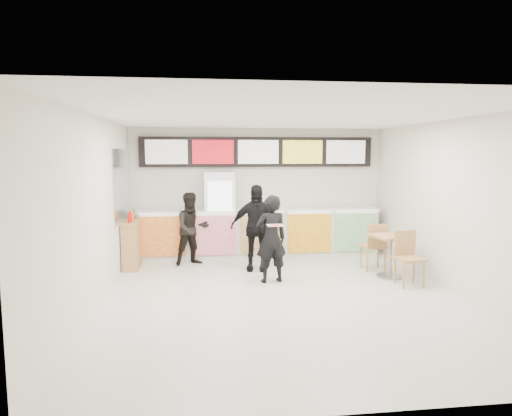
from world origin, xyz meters
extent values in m
plane|color=beige|center=(0.00, 0.00, 0.00)|extent=(7.00, 7.00, 0.00)
plane|color=white|center=(0.00, 0.00, 3.00)|extent=(7.00, 7.00, 0.00)
plane|color=silver|center=(0.00, 3.50, 1.50)|extent=(6.00, 0.00, 6.00)
plane|color=silver|center=(-3.00, 0.00, 1.50)|extent=(0.00, 7.00, 7.00)
plane|color=silver|center=(3.00, 0.00, 1.50)|extent=(0.00, 7.00, 7.00)
cube|color=silver|center=(0.00, 3.10, 0.55)|extent=(5.50, 0.70, 1.10)
cube|color=silver|center=(0.00, 3.10, 1.12)|extent=(5.56, 0.76, 0.04)
cube|color=red|center=(-2.20, 2.72, 0.61)|extent=(0.99, 0.02, 0.90)
cube|color=#CF2E93|center=(-1.10, 2.72, 0.61)|extent=(0.99, 0.02, 0.90)
cube|color=brown|center=(0.00, 2.72, 0.61)|extent=(0.99, 0.02, 0.90)
cube|color=yellow|center=(1.10, 2.72, 0.61)|extent=(0.99, 0.02, 0.90)
cube|color=green|center=(2.20, 2.72, 0.61)|extent=(0.99, 0.02, 0.90)
cube|color=black|center=(0.00, 3.42, 2.45)|extent=(5.50, 0.12, 0.70)
cube|color=beige|center=(-2.12, 3.35, 2.45)|extent=(0.95, 0.02, 0.55)
cube|color=red|center=(-1.06, 3.35, 2.45)|extent=(0.95, 0.02, 0.55)
cube|color=white|center=(0.00, 3.35, 2.45)|extent=(0.95, 0.02, 0.55)
cube|color=yellow|center=(1.06, 3.35, 2.45)|extent=(0.95, 0.02, 0.55)
cube|color=silver|center=(2.12, 3.35, 2.45)|extent=(0.95, 0.02, 0.55)
cube|color=white|center=(-0.93, 3.12, 1.00)|extent=(0.70, 0.65, 2.00)
cube|color=white|center=(-0.93, 2.78, 1.05)|extent=(0.54, 0.02, 1.50)
cylinder|color=#248718|center=(-1.14, 2.82, 0.45)|extent=(0.07, 0.07, 0.22)
cylinder|color=orange|center=(-1.00, 2.82, 0.45)|extent=(0.07, 0.07, 0.22)
cylinder|color=red|center=(-0.86, 2.82, 0.45)|extent=(0.07, 0.07, 0.22)
cylinder|color=#172DB3|center=(-0.72, 2.82, 0.45)|extent=(0.07, 0.07, 0.22)
cylinder|color=orange|center=(-1.14, 2.82, 0.83)|extent=(0.07, 0.07, 0.22)
cylinder|color=red|center=(-1.00, 2.82, 0.83)|extent=(0.07, 0.07, 0.22)
cylinder|color=#172DB3|center=(-0.86, 2.82, 0.83)|extent=(0.07, 0.07, 0.22)
cylinder|color=#248718|center=(-0.72, 2.82, 0.83)|extent=(0.07, 0.07, 0.22)
cylinder|color=red|center=(-1.14, 2.82, 1.21)|extent=(0.07, 0.07, 0.22)
cylinder|color=#172DB3|center=(-1.00, 2.82, 1.21)|extent=(0.07, 0.07, 0.22)
cylinder|color=#248718|center=(-0.86, 2.82, 1.21)|extent=(0.07, 0.07, 0.22)
cylinder|color=orange|center=(-0.72, 2.82, 1.21)|extent=(0.07, 0.07, 0.22)
cylinder|color=#172DB3|center=(-1.14, 2.82, 1.59)|extent=(0.07, 0.07, 0.22)
cylinder|color=#248718|center=(-1.00, 2.82, 1.59)|extent=(0.07, 0.07, 0.22)
cylinder|color=orange|center=(-0.86, 2.82, 1.59)|extent=(0.07, 0.07, 0.22)
cylinder|color=red|center=(-0.72, 2.82, 1.59)|extent=(0.07, 0.07, 0.22)
cube|color=#B2B7BF|center=(-2.99, 2.45, 1.75)|extent=(0.01, 2.00, 1.50)
imported|color=black|center=(-0.07, 0.97, 0.82)|extent=(0.67, 0.50, 1.65)
imported|color=black|center=(-1.56, 2.55, 0.79)|extent=(0.92, 0.82, 1.58)
imported|color=black|center=(-0.24, 1.90, 0.89)|extent=(1.11, 0.61, 1.78)
cube|color=beige|center=(-0.07, 0.52, 1.15)|extent=(0.28, 0.28, 0.01)
cone|color=#CC7233|center=(-0.07, 0.52, 1.16)|extent=(0.36, 0.36, 0.02)
cube|color=tan|center=(2.29, 1.01, 0.81)|extent=(0.77, 0.77, 0.04)
cylinder|color=gray|center=(2.29, 1.01, 0.40)|extent=(0.09, 0.09, 0.80)
cylinder|color=gray|center=(2.29, 1.01, 0.02)|extent=(0.49, 0.49, 0.03)
cube|color=tan|center=(2.40, 0.41, 0.50)|extent=(0.54, 0.54, 0.04)
cube|color=tan|center=(2.40, 0.62, 0.76)|extent=(0.44, 0.11, 0.47)
cube|color=tan|center=(2.18, 1.61, 0.50)|extent=(0.54, 0.54, 0.04)
cube|color=tan|center=(2.18, 1.40, 0.76)|extent=(0.44, 0.11, 0.47)
cube|color=tan|center=(-2.82, 2.41, 0.48)|extent=(0.32, 0.85, 0.96)
cube|color=tan|center=(-2.82, 2.41, 0.98)|extent=(0.36, 0.89, 0.04)
cylinder|color=red|center=(-2.82, 2.17, 1.09)|extent=(0.06, 0.06, 0.19)
cylinder|color=red|center=(-2.82, 2.35, 1.09)|extent=(0.06, 0.06, 0.19)
cylinder|color=yellow|center=(-2.82, 2.53, 1.09)|extent=(0.06, 0.06, 0.19)
cylinder|color=brown|center=(-2.82, 2.70, 1.09)|extent=(0.06, 0.06, 0.19)
camera|label=1|loc=(-1.39, -7.32, 2.39)|focal=32.00mm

